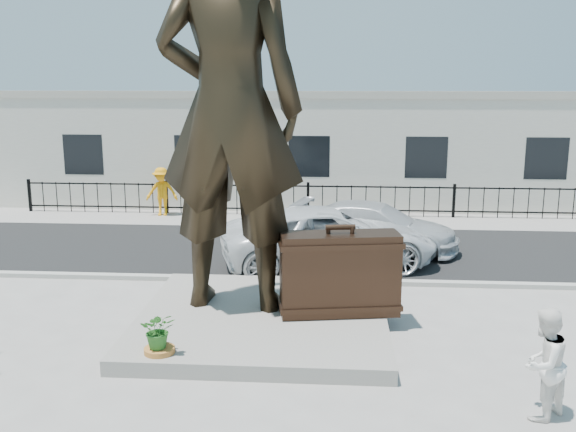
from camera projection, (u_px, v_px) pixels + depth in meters
name	position (u px, v px, depth m)	size (l,w,h in m)	color
ground	(281.00, 356.00, 12.17)	(100.00, 100.00, 0.00)	#9E9991
street	(302.00, 248.00, 19.97)	(40.00, 7.00, 0.01)	black
curb	(295.00, 280.00, 16.55)	(40.00, 0.25, 0.12)	#A5A399
far_sidewalk	(307.00, 220.00, 23.87)	(40.00, 2.50, 0.02)	#9E9991
plinth	(263.00, 319.00, 13.64)	(5.20, 5.20, 0.30)	gray
fence	(308.00, 200.00, 24.53)	(22.00, 0.10, 1.20)	black
building	(312.00, 147.00, 28.29)	(28.00, 7.00, 4.40)	silver
statue	(229.00, 109.00, 13.25)	(3.10, 2.04, 8.51)	black
suitcase	(340.00, 274.00, 13.40)	(2.46, 0.78, 1.74)	black
tourist	(544.00, 364.00, 9.82)	(0.86, 0.67, 1.78)	white
car_white	(329.00, 238.00, 17.79)	(2.75, 5.97, 1.66)	silver
car_silver	(375.00, 227.00, 19.52)	(2.04, 5.01, 1.45)	#B5B8BA
worker	(162.00, 192.00, 24.43)	(1.19, 0.69, 1.85)	orange
planter	(160.00, 358.00, 11.63)	(0.56, 0.56, 0.40)	#B26E2F
shrub	(159.00, 330.00, 11.52)	(0.62, 0.54, 0.69)	#27621F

